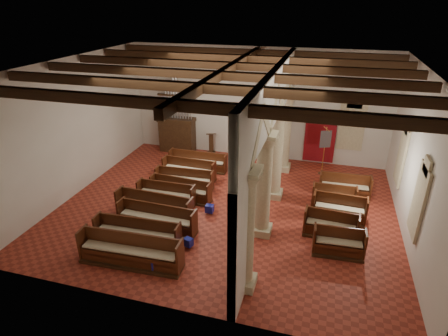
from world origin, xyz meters
TOP-DOWN VIEW (x-y plane):
  - floor at (0.00, 0.00)m, footprint 14.00×14.00m
  - ceiling at (0.00, 0.00)m, footprint 14.00×14.00m
  - wall_back at (0.00, 6.00)m, footprint 14.00×0.02m
  - wall_front at (0.00, -6.00)m, footprint 14.00×0.02m
  - wall_left at (-7.00, 0.00)m, footprint 0.02×12.00m
  - wall_right at (7.00, 0.00)m, footprint 0.02×12.00m
  - ceiling_beams at (0.00, 0.00)m, footprint 13.80×11.80m
  - arcade at (1.80, 0.00)m, footprint 0.90×11.90m
  - window_right_a at (6.98, -1.50)m, footprint 0.03×1.00m
  - window_right_b at (6.98, 2.50)m, footprint 0.03×1.00m
  - window_back at (5.00, 5.98)m, footprint 1.00×0.03m
  - pipe_organ at (-4.50, 5.50)m, footprint 2.10×0.85m
  - lectern at (-2.45, 5.49)m, footprint 0.66×0.70m
  - dossal_curtain at (3.50, 5.92)m, footprint 1.80×0.07m
  - processional_banner at (3.79, 4.61)m, footprint 0.54×0.68m
  - hymnal_box_a at (-1.10, -4.62)m, footprint 0.37×0.33m
  - hymnal_box_b at (-0.56, -3.15)m, footprint 0.37×0.33m
  - hymnal_box_c at (-0.54, -0.73)m, footprint 0.33×0.27m
  - tube_heater_a at (-1.71, -4.08)m, footprint 1.14×0.22m
  - tube_heater_b at (-2.20, -3.54)m, footprint 0.88×0.09m
  - nave_pew_0 at (-2.08, -4.52)m, footprint 3.61×0.92m
  - nave_pew_1 at (-2.39, -3.46)m, footprint 3.23×0.84m
  - nave_pew_2 at (-2.13, -2.38)m, footprint 3.18×0.81m
  - nave_pew_3 at (-2.56, -1.72)m, footprint 3.26×0.91m
  - nave_pew_4 at (-2.60, -0.45)m, footprint 2.56×0.68m
  - nave_pew_5 at (-2.16, 0.14)m, footprint 2.85×0.85m
  - nave_pew_6 at (-2.39, 1.19)m, footprint 2.79×0.79m
  - nave_pew_7 at (-2.53, 2.16)m, footprint 2.71×0.80m
  - nave_pew_8 at (-2.48, 3.32)m, footprint 3.06×0.68m
  - aisle_pew_0 at (4.63, -2.05)m, footprint 1.80×0.79m
  - aisle_pew_1 at (4.34, -1.01)m, footprint 2.02×0.81m
  - aisle_pew_2 at (4.63, 0.26)m, footprint 2.13×0.83m
  - aisle_pew_3 at (4.41, 1.20)m, footprint 1.84×0.72m
  - aisle_pew_4 at (4.86, 2.34)m, footprint 2.25×0.79m

SIDE VIEW (x-z plane):
  - floor at x=0.00m, z-range 0.00..0.00m
  - tube_heater_a at x=-1.71m, z-range 0.10..0.22m
  - tube_heater_b at x=-2.20m, z-range 0.12..0.20m
  - hymnal_box_b at x=-0.56m, z-range 0.10..0.40m
  - hymnal_box_a at x=-1.10m, z-range 0.10..0.42m
  - hymnal_box_c at x=-0.54m, z-range 0.10..0.42m
  - nave_pew_6 at x=-2.39m, z-range -0.16..0.79m
  - nave_pew_8 at x=-2.48m, z-range -0.17..0.81m
  - nave_pew_5 at x=-2.16m, z-range -0.17..0.82m
  - nave_pew_4 at x=-2.60m, z-range -0.17..0.83m
  - nave_pew_1 at x=-2.39m, z-range -0.18..0.86m
  - nave_pew_7 at x=-2.53m, z-range -0.18..0.86m
  - nave_pew_2 at x=-2.13m, z-range -0.18..0.88m
  - aisle_pew_3 at x=4.41m, z-range -0.17..0.87m
  - aisle_pew_1 at x=4.34m, z-range -0.17..0.87m
  - aisle_pew_0 at x=4.63m, z-range -0.17..0.87m
  - aisle_pew_4 at x=4.86m, z-range -0.18..0.92m
  - aisle_pew_2 at x=4.63m, z-range -0.18..0.93m
  - nave_pew_0 at x=-2.08m, z-range -0.20..0.95m
  - nave_pew_3 at x=-2.56m, z-range -0.19..0.95m
  - lectern at x=-2.45m, z-range -0.12..1.25m
  - processional_banner at x=3.79m, z-range -0.44..2.06m
  - dossal_curtain at x=3.50m, z-range 0.08..2.25m
  - pipe_organ at x=-4.50m, z-range -0.83..3.57m
  - window_right_a at x=6.98m, z-range 1.10..3.30m
  - window_right_b at x=6.98m, z-range 1.10..3.30m
  - window_back at x=5.00m, z-range 1.10..3.30m
  - wall_back at x=0.00m, z-range 0.00..6.00m
  - wall_front at x=0.00m, z-range 0.00..6.00m
  - wall_left at x=-7.00m, z-range 0.00..6.00m
  - wall_right at x=7.00m, z-range 0.00..6.00m
  - arcade at x=1.80m, z-range 0.56..6.56m
  - ceiling_beams at x=0.00m, z-range 5.67..5.97m
  - ceiling at x=0.00m, z-range 6.00..6.00m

